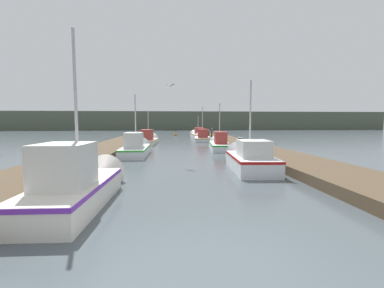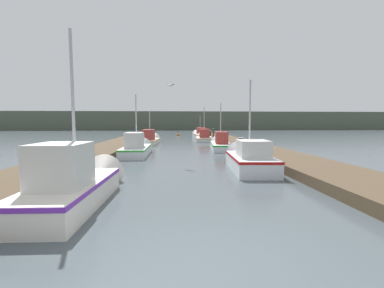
# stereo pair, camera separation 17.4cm
# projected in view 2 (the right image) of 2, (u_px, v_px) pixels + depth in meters

# --- Properties ---
(ground_plane) EXTENTS (200.00, 200.00, 0.00)m
(ground_plane) POSITION_uv_depth(u_px,v_px,m) (209.00, 274.00, 3.71)
(ground_plane) COLOR #424C51
(dock_left) EXTENTS (2.97, 40.00, 0.38)m
(dock_left) POSITION_uv_depth(u_px,v_px,m) (107.00, 149.00, 19.22)
(dock_left) COLOR #4C3D2B
(dock_left) RESTS_ON ground_plane
(dock_right) EXTENTS (2.97, 40.00, 0.38)m
(dock_right) POSITION_uv_depth(u_px,v_px,m) (252.00, 148.00, 19.98)
(dock_right) COLOR #4C3D2B
(dock_right) RESTS_ON ground_plane
(distant_shore_ridge) EXTENTS (120.00, 16.00, 5.04)m
(distant_shore_ridge) POSITION_uv_depth(u_px,v_px,m) (176.00, 121.00, 76.38)
(distant_shore_ridge) COLOR #4C5647
(distant_shore_ridge) RESTS_ON ground_plane
(fishing_boat_0) EXTENTS (1.60, 4.88, 4.94)m
(fishing_boat_0) POSITION_uv_depth(u_px,v_px,m) (78.00, 183.00, 7.02)
(fishing_boat_0) COLOR silver
(fishing_boat_0) RESTS_ON ground_plane
(fishing_boat_1) EXTENTS (1.97, 4.71, 4.52)m
(fishing_boat_1) POSITION_uv_depth(u_px,v_px,m) (248.00, 159.00, 11.94)
(fishing_boat_1) COLOR silver
(fishing_boat_1) RESTS_ON ground_plane
(fishing_boat_2) EXTENTS (1.61, 5.25, 4.44)m
(fishing_boat_2) POSITION_uv_depth(u_px,v_px,m) (137.00, 148.00, 17.19)
(fishing_boat_2) COLOR silver
(fishing_boat_2) RESTS_ON ground_plane
(fishing_boat_3) EXTENTS (1.96, 5.77, 4.11)m
(fishing_boat_3) POSITION_uv_depth(u_px,v_px,m) (220.00, 144.00, 20.92)
(fishing_boat_3) COLOR silver
(fishing_boat_3) RESTS_ON ground_plane
(fishing_boat_4) EXTENTS (1.83, 5.78, 3.81)m
(fishing_boat_4) POSITION_uv_depth(u_px,v_px,m) (150.00, 139.00, 26.05)
(fishing_boat_4) COLOR silver
(fishing_boat_4) RESTS_ON ground_plane
(fishing_boat_5) EXTENTS (2.22, 5.93, 4.56)m
(fishing_boat_5) POSITION_uv_depth(u_px,v_px,m) (204.00, 137.00, 30.24)
(fishing_boat_5) COLOR silver
(fishing_boat_5) RESTS_ON ground_plane
(fishing_boat_6) EXTENTS (1.83, 6.39, 3.41)m
(fishing_boat_6) POSITION_uv_depth(u_px,v_px,m) (200.00, 135.00, 35.53)
(fishing_boat_6) COLOR silver
(fishing_boat_6) RESTS_ON ground_plane
(mooring_piling_0) EXTENTS (0.34, 0.34, 1.11)m
(mooring_piling_0) POSITION_uv_depth(u_px,v_px,m) (241.00, 145.00, 18.08)
(mooring_piling_0) COLOR #473523
(mooring_piling_0) RESTS_ON ground_plane
(mooring_piling_1) EXTENTS (0.32, 0.32, 1.14)m
(mooring_piling_1) POSITION_uv_depth(u_px,v_px,m) (204.00, 133.00, 38.12)
(mooring_piling_1) COLOR #473523
(mooring_piling_1) RESTS_ON ground_plane
(mooring_piling_2) EXTENTS (0.27, 0.27, 1.18)m
(mooring_piling_2) POSITION_uv_depth(u_px,v_px,m) (210.00, 134.00, 32.75)
(mooring_piling_2) COLOR #473523
(mooring_piling_2) RESTS_ON ground_plane
(mooring_piling_3) EXTENTS (0.23, 0.23, 1.44)m
(mooring_piling_3) POSITION_uv_depth(u_px,v_px,m) (213.00, 134.00, 31.45)
(mooring_piling_3) COLOR #473523
(mooring_piling_3) RESTS_ON ground_plane
(channel_buoy) EXTENTS (0.50, 0.50, 1.00)m
(channel_buoy) POSITION_uv_depth(u_px,v_px,m) (178.00, 135.00, 41.38)
(channel_buoy) COLOR #BF6513
(channel_buoy) RESTS_ON ground_plane
(seagull_lead) EXTENTS (0.48, 0.46, 0.12)m
(seagull_lead) POSITION_uv_depth(u_px,v_px,m) (171.00, 85.00, 14.06)
(seagull_lead) COLOR white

